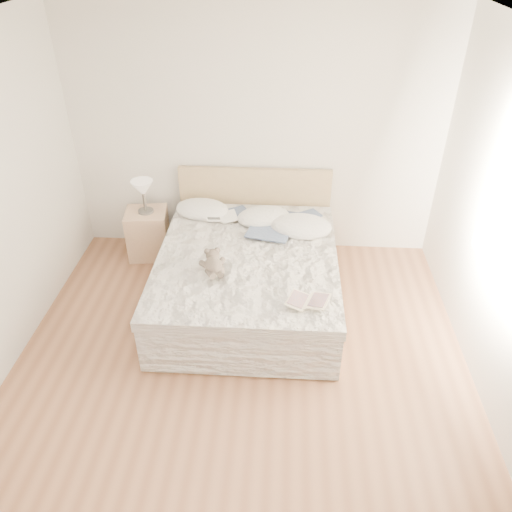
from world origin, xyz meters
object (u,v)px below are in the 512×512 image
nightstand (148,233)px  childrens_book (308,301)px  photo_book (221,217)px  teddy_bear (214,271)px  bed (248,274)px  table_lamp (143,190)px

nightstand → childrens_book: 2.37m
photo_book → teddy_bear: (0.06, -1.01, 0.02)m
childrens_book → teddy_bear: teddy_bear is taller
bed → childrens_book: bearing=-54.8°
bed → table_lamp: 1.51m
teddy_bear → table_lamp: bearing=110.0°
bed → childrens_book: 1.03m
bed → nightstand: bearing=148.5°
table_lamp → teddy_bear: 1.52m
nightstand → teddy_bear: (0.93, -1.18, 0.37)m
table_lamp → teddy_bear: table_lamp is taller
bed → photo_book: 0.73m
childrens_book → teddy_bear: 0.91m
nightstand → childrens_book: size_ratio=1.62×
bed → nightstand: 1.41m
table_lamp → teddy_bear: bearing=-52.0°
bed → teddy_bear: (-0.27, -0.44, 0.34)m
table_lamp → photo_book: table_lamp is taller
nightstand → teddy_bear: teddy_bear is taller
photo_book → teddy_bear: bearing=-102.7°
bed → teddy_bear: 0.62m
nightstand → photo_book: bearing=-11.1°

